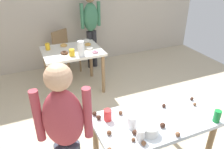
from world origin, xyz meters
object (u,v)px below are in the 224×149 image
(person_adult_far, at_px, (91,24))
(pitcher_far, at_px, (81,49))
(dining_table_far, at_px, (73,56))
(soda_can, at_px, (217,116))
(person_girl_near, at_px, (65,132))
(dining_table_near, at_px, (154,127))
(chair_far_table, at_px, (64,49))
(mixing_bowl, at_px, (150,129))

(person_adult_far, distance_m, pitcher_far, 1.18)
(dining_table_far, distance_m, soda_can, 2.50)
(soda_can, bearing_deg, dining_table_far, 108.88)
(person_girl_near, xyz_separation_m, soda_can, (1.38, -0.26, -0.09))
(dining_table_near, xyz_separation_m, person_adult_far, (0.30, 2.84, 0.32))
(chair_far_table, height_order, soda_can, soda_can)
(mixing_bowl, bearing_deg, person_adult_far, 81.25)
(person_girl_near, bearing_deg, dining_table_far, 74.66)
(mixing_bowl, xyz_separation_m, pitcher_far, (-0.06, 1.94, 0.08))
(dining_table_far, distance_m, person_adult_far, 1.01)
(chair_far_table, xyz_separation_m, person_girl_near, (-0.59, -2.83, 0.40))
(person_adult_far, relative_size, mixing_bowl, 9.78)
(mixing_bowl, distance_m, soda_can, 0.68)
(chair_far_table, height_order, person_girl_near, person_girl_near)
(mixing_bowl, bearing_deg, dining_table_far, 93.42)
(person_adult_far, bearing_deg, chair_far_table, -179.05)
(person_girl_near, relative_size, soda_can, 12.29)
(chair_far_table, relative_size, person_girl_near, 0.58)
(person_girl_near, bearing_deg, person_adult_far, 67.62)
(person_adult_far, bearing_deg, soda_can, -86.12)
(dining_table_near, height_order, pitcher_far, pitcher_far)
(mixing_bowl, bearing_deg, person_girl_near, 167.92)
(dining_table_far, height_order, person_adult_far, person_adult_far)
(dining_table_near, relative_size, person_adult_far, 0.74)
(soda_can, relative_size, pitcher_far, 0.49)
(dining_table_far, distance_m, person_girl_near, 2.19)
(chair_far_table, bearing_deg, soda_can, -75.59)
(dining_table_far, bearing_deg, chair_far_table, 89.13)
(dining_table_far, xyz_separation_m, mixing_bowl, (0.13, -2.25, 0.16))
(pitcher_far, bearing_deg, person_adult_far, 63.79)
(dining_table_far, xyz_separation_m, soda_can, (0.81, -2.36, 0.17))
(dining_table_near, bearing_deg, dining_table_far, 97.94)
(dining_table_near, height_order, chair_far_table, chair_far_table)
(chair_far_table, xyz_separation_m, soda_can, (0.80, -3.10, 0.31))
(soda_can, bearing_deg, dining_table_near, 152.58)
(chair_far_table, bearing_deg, pitcher_far, -86.57)
(mixing_bowl, height_order, soda_can, soda_can)
(dining_table_near, relative_size, soda_can, 9.63)
(dining_table_near, xyz_separation_m, person_girl_near, (-0.87, -0.01, 0.26))
(chair_far_table, distance_m, soda_can, 3.21)
(dining_table_near, height_order, person_adult_far, person_adult_far)
(person_adult_far, height_order, mixing_bowl, person_adult_far)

